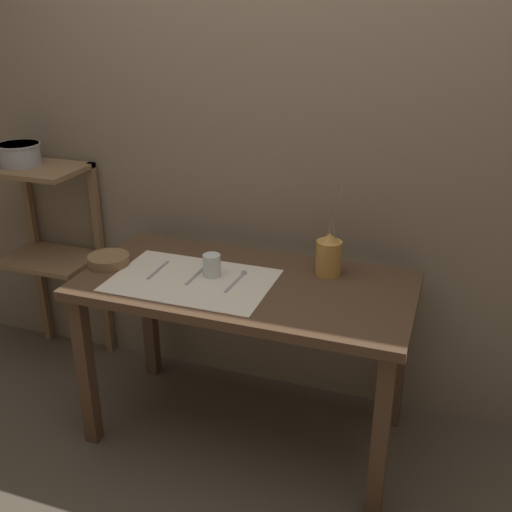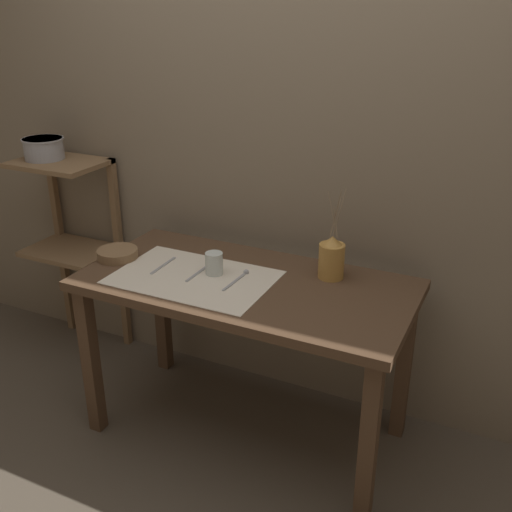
% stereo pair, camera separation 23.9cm
% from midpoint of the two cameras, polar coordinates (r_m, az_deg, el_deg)
% --- Properties ---
extents(ground_plane, '(12.00, 12.00, 0.00)m').
position_cam_midpoint_polar(ground_plane, '(2.88, 1.59, -16.26)').
color(ground_plane, brown).
extents(stone_wall_back, '(7.00, 0.06, 2.40)m').
position_cam_midpoint_polar(stone_wall_back, '(2.71, 5.83, 9.72)').
color(stone_wall_back, '#7A6B56').
rests_on(stone_wall_back, ground_plane).
extents(wooden_table, '(1.38, 0.68, 0.76)m').
position_cam_midpoint_polar(wooden_table, '(2.51, 1.76, -4.56)').
color(wooden_table, '#4C3523').
rests_on(wooden_table, ground_plane).
extents(wooden_shelf_unit, '(0.45, 0.33, 1.08)m').
position_cam_midpoint_polar(wooden_shelf_unit, '(3.27, -15.13, 3.22)').
color(wooden_shelf_unit, brown).
rests_on(wooden_shelf_unit, ground_plane).
extents(linen_cloth, '(0.66, 0.44, 0.00)m').
position_cam_midpoint_polar(linen_cloth, '(2.49, -3.24, -2.09)').
color(linen_cloth, beige).
rests_on(linen_cloth, wooden_table).
extents(pitcher_with_flowers, '(0.11, 0.11, 0.39)m').
position_cam_midpoint_polar(pitcher_with_flowers, '(2.49, 9.95, -0.27)').
color(pitcher_with_flowers, '#B7843D').
rests_on(pitcher_with_flowers, wooden_table).
extents(wooden_bowl, '(0.18, 0.18, 0.04)m').
position_cam_midpoint_polar(wooden_bowl, '(2.71, -10.62, 0.15)').
color(wooden_bowl, brown).
rests_on(wooden_bowl, wooden_table).
extents(glass_tumbler_near, '(0.07, 0.07, 0.09)m').
position_cam_midpoint_polar(glass_tumbler_near, '(2.50, -1.25, -0.74)').
color(glass_tumbler_near, silver).
rests_on(glass_tumbler_near, wooden_table).
extents(fork_inner, '(0.02, 0.19, 0.00)m').
position_cam_midpoint_polar(fork_inner, '(2.60, -6.26, -0.97)').
color(fork_inner, '#939399').
rests_on(fork_inner, wooden_table).
extents(fork_outer, '(0.01, 0.19, 0.00)m').
position_cam_midpoint_polar(fork_outer, '(2.52, -2.83, -1.66)').
color(fork_outer, '#939399').
rests_on(fork_outer, wooden_table).
extents(spoon_outer, '(0.03, 0.20, 0.02)m').
position_cam_midpoint_polar(spoon_outer, '(2.49, 1.39, -1.95)').
color(spoon_outer, '#939399').
rests_on(spoon_outer, wooden_table).
extents(metal_pot_large, '(0.21, 0.21, 0.11)m').
position_cam_midpoint_polar(metal_pot_large, '(3.19, -17.55, 9.76)').
color(metal_pot_large, '#939399').
rests_on(metal_pot_large, wooden_shelf_unit).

